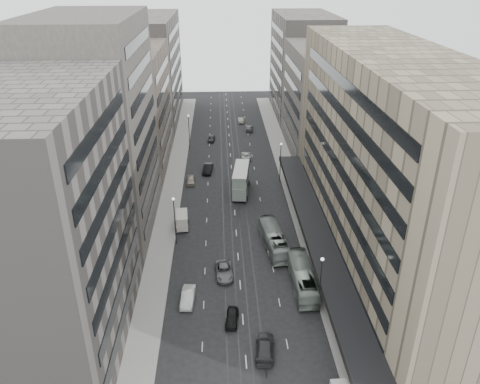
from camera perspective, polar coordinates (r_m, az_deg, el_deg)
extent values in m
plane|color=black|center=(65.71, 0.07, -11.78)|extent=(220.00, 220.00, 0.00)
cube|color=gray|center=(98.99, 5.99, 1.99)|extent=(4.00, 125.00, 0.15)
cube|color=gray|center=(98.39, -7.97, 1.72)|extent=(4.00, 125.00, 0.15)
cube|color=gray|center=(69.20, 17.86, 3.32)|extent=(15.00, 60.00, 30.00)
cube|color=black|center=(71.45, 9.46, -4.86)|extent=(4.40, 60.00, 0.50)
cube|color=#46423D|center=(110.19, 10.19, 10.85)|extent=(15.00, 28.00, 24.00)
cube|color=slate|center=(138.40, 7.63, 14.98)|extent=(15.00, 32.00, 28.00)
cube|color=slate|center=(54.05, -22.96, -4.17)|extent=(15.00, 28.00, 30.00)
cube|color=#46423D|center=(76.89, -16.98, 7.31)|extent=(15.00, 26.00, 34.00)
cube|color=#675B50|center=(103.40, -13.35, 9.83)|extent=(15.00, 28.00, 25.00)
cube|color=slate|center=(134.72, -11.07, 14.43)|extent=(15.00, 38.00, 28.00)
cylinder|color=#262628|center=(60.50, 9.71, -11.28)|extent=(0.16, 0.16, 8.00)
sphere|color=silver|center=(58.12, 10.01, -8.07)|extent=(0.44, 0.44, 0.44)
cylinder|color=#262628|center=(94.85, 4.94, 3.51)|extent=(0.16, 0.16, 8.00)
sphere|color=silver|center=(93.35, 5.03, 5.84)|extent=(0.44, 0.44, 0.44)
cylinder|color=#262628|center=(73.76, -7.94, -3.68)|extent=(0.16, 0.16, 8.00)
sphere|color=silver|center=(71.82, -8.14, -0.84)|extent=(0.44, 0.44, 0.44)
cylinder|color=#262628|center=(113.00, -6.22, 7.24)|extent=(0.16, 0.16, 8.00)
sphere|color=silver|center=(111.75, -6.33, 9.23)|extent=(0.44, 0.44, 0.44)
imported|color=gray|center=(65.84, 7.59, -10.23)|extent=(2.72, 11.40, 3.17)
imported|color=#909B95|center=(73.57, 4.12, -5.74)|extent=(4.00, 11.72, 3.20)
cube|color=gray|center=(90.53, 0.12, 0.90)|extent=(3.76, 9.71, 2.42)
cube|color=gray|center=(89.59, 0.12, 2.20)|extent=(3.66, 9.33, 2.10)
cube|color=silver|center=(89.14, 0.12, 2.86)|extent=(3.76, 9.71, 0.13)
cylinder|color=black|center=(88.11, -0.90, -0.73)|extent=(0.42, 1.08, 1.05)
cylinder|color=black|center=(87.94, 0.81, -0.79)|extent=(0.42, 1.08, 1.05)
cylinder|color=black|center=(94.21, -0.53, 1.14)|extent=(0.42, 1.08, 1.05)
cylinder|color=black|center=(94.05, 1.07, 1.09)|extent=(0.42, 1.08, 1.05)
cube|color=beige|center=(79.69, -7.06, -3.69)|extent=(2.22, 4.35, 1.30)
cube|color=beige|center=(79.12, -7.11, -2.96)|extent=(2.17, 4.27, 1.02)
cylinder|color=black|center=(78.83, -7.71, -4.64)|extent=(0.24, 0.69, 0.68)
cylinder|color=black|center=(78.80, -6.33, -4.56)|extent=(0.24, 0.69, 0.68)
cylinder|color=black|center=(81.24, -7.72, -3.64)|extent=(0.24, 0.69, 0.68)
cylinder|color=black|center=(81.21, -6.38, -3.56)|extent=(0.24, 0.69, 0.68)
imported|color=black|center=(60.30, -0.98, -15.08)|extent=(1.97, 4.04, 1.33)
imported|color=silver|center=(63.59, -6.36, -12.58)|extent=(1.93, 4.78, 1.54)
imported|color=slate|center=(67.91, -1.95, -9.61)|extent=(2.73, 5.34, 1.44)
imported|color=#2B2B2E|center=(56.56, 3.05, -18.38)|extent=(2.81, 5.56, 1.55)
imported|color=gray|center=(95.47, -6.03, 1.46)|extent=(1.84, 4.18, 1.40)
imported|color=black|center=(100.26, -3.93, 2.88)|extent=(2.31, 5.25, 1.68)
imported|color=beige|center=(107.43, 0.73, 4.47)|extent=(2.25, 4.78, 1.32)
imported|color=#5D5E60|center=(125.95, 1.14, 7.80)|extent=(2.22, 4.72, 1.33)
imported|color=#2A2A2D|center=(118.39, -3.50, 6.54)|extent=(1.95, 4.13, 1.36)
imported|color=#B7A997|center=(132.68, 0.09, 8.77)|extent=(1.44, 4.10, 1.35)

